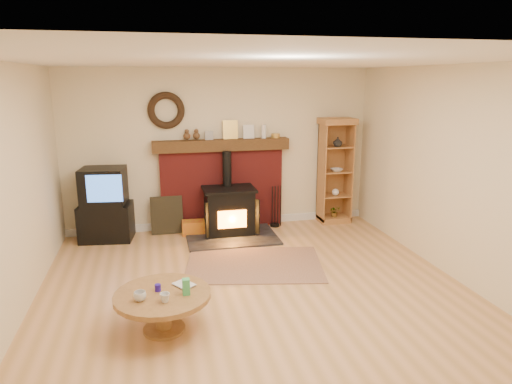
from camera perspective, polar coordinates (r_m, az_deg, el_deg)
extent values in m
plane|color=tan|center=(5.31, 0.48, -13.26)|extent=(5.50, 5.50, 0.00)
cube|color=beige|center=(7.50, -4.43, 5.30)|extent=(5.00, 0.02, 2.60)
cube|color=beige|center=(2.42, 16.41, -14.48)|extent=(5.00, 0.02, 2.60)
cube|color=beige|center=(4.93, -29.07, -1.08)|extent=(0.02, 5.50, 2.60)
cube|color=beige|center=(5.94, 24.67, 1.74)|extent=(0.02, 5.50, 2.60)
cube|color=white|center=(4.72, 0.54, 16.05)|extent=(5.00, 5.50, 0.02)
cube|color=white|center=(7.77, -4.23, -3.79)|extent=(5.00, 0.04, 0.12)
torus|color=black|center=(7.30, -11.17, 9.97)|extent=(0.57, 0.11, 0.57)
cube|color=maroon|center=(7.56, -4.25, 0.34)|extent=(2.00, 0.15, 1.30)
cube|color=#392212|center=(7.38, -4.31, 5.87)|extent=(2.20, 0.22, 0.18)
cube|color=#999999|center=(7.35, -5.90, 7.05)|extent=(0.13, 0.05, 0.14)
cube|color=gold|center=(7.41, -3.22, 7.78)|extent=(0.24, 0.06, 0.30)
cube|color=white|center=(7.47, -0.93, 7.55)|extent=(0.18, 0.05, 0.22)
cylinder|color=white|center=(7.50, 0.98, 7.58)|extent=(0.08, 0.08, 0.22)
cylinder|color=gold|center=(7.56, 2.46, 7.05)|extent=(0.14, 0.14, 0.07)
cube|color=black|center=(7.20, -3.06, -5.61)|extent=(1.40, 1.00, 0.03)
cube|color=black|center=(7.28, -3.37, -2.43)|extent=(0.74, 0.53, 0.69)
cube|color=black|center=(7.18, -3.41, 0.35)|extent=(0.81, 0.58, 0.04)
cylinder|color=black|center=(7.27, -3.64, 2.92)|extent=(0.14, 0.14, 0.56)
cube|color=orange|center=(7.03, -2.98, -3.42)|extent=(0.44, 0.02, 0.27)
cube|color=black|center=(7.04, -5.79, -3.29)|extent=(0.17, 0.24, 0.55)
cube|color=black|center=(7.15, -0.40, -2.94)|extent=(0.17, 0.24, 0.55)
cube|color=brown|center=(6.20, -0.24, -9.02)|extent=(2.00, 1.57, 0.01)
cube|color=black|center=(7.41, -18.18, -3.56)|extent=(0.83, 0.63, 0.56)
cube|color=black|center=(7.27, -18.52, 0.68)|extent=(0.70, 0.61, 0.56)
cube|color=blue|center=(7.00, -18.43, 0.42)|extent=(0.51, 0.08, 0.41)
cube|color=#9B6632|center=(8.09, 9.63, -3.30)|extent=(0.52, 0.38, 0.10)
cube|color=#9B6632|center=(8.05, 9.38, 2.66)|extent=(0.52, 0.02, 1.64)
cube|color=#9B6632|center=(7.80, 8.19, 2.33)|extent=(0.02, 0.38, 1.64)
cube|color=#9B6632|center=(7.99, 11.51, 2.47)|extent=(0.02, 0.38, 1.64)
cube|color=#9B6632|center=(7.77, 10.14, 8.71)|extent=(0.58, 0.42, 0.10)
cube|color=#9B6632|center=(7.98, 9.75, -0.42)|extent=(0.48, 0.34, 0.02)
cube|color=#9B6632|center=(7.89, 9.87, 2.55)|extent=(0.48, 0.34, 0.02)
cube|color=#9B6632|center=(7.82, 10.00, 5.58)|extent=(0.48, 0.34, 0.02)
imported|color=white|center=(7.76, 10.18, 6.19)|extent=(0.15, 0.15, 0.16)
imported|color=white|center=(7.84, 10.03, 2.73)|extent=(0.20, 0.20, 0.05)
sphere|color=white|center=(7.92, 9.91, -0.02)|extent=(0.12, 0.12, 0.12)
imported|color=#43B062|center=(8.01, 9.81, -2.39)|extent=(0.18, 0.15, 0.20)
cube|color=gold|center=(7.38, -7.82, -4.43)|extent=(0.37, 0.25, 0.22)
cube|color=black|center=(7.45, -11.08, -2.85)|extent=(0.51, 0.14, 0.60)
cylinder|color=black|center=(7.74, 2.38, -4.15)|extent=(0.16, 0.16, 0.04)
cylinder|color=black|center=(7.63, 2.04, -1.82)|extent=(0.02, 0.02, 0.70)
cylinder|color=black|center=(7.64, 2.40, -1.80)|extent=(0.02, 0.02, 0.70)
cylinder|color=black|center=(7.66, 2.76, -1.78)|extent=(0.02, 0.02, 0.70)
cylinder|color=black|center=(7.67, 3.12, -1.75)|extent=(0.02, 0.02, 0.70)
cylinder|color=brown|center=(4.82, -11.39, -16.40)|extent=(0.42, 0.42, 0.03)
cylinder|color=brown|center=(4.73, -11.50, -14.58)|extent=(0.15, 0.15, 0.33)
cylinder|color=brown|center=(4.65, -11.61, -12.54)|extent=(0.94, 0.94, 0.05)
imported|color=white|center=(4.52, -14.30, -12.50)|extent=(0.12, 0.12, 0.09)
imported|color=white|center=(4.44, -11.33, -12.83)|extent=(0.09, 0.09, 0.09)
imported|color=#4C331E|center=(4.70, -9.75, -11.65)|extent=(0.16, 0.21, 0.02)
cylinder|color=#241395|center=(4.67, -12.17, -11.61)|extent=(0.06, 0.06, 0.07)
cube|color=#43B062|center=(4.54, -8.73, -11.62)|extent=(0.07, 0.07, 0.16)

